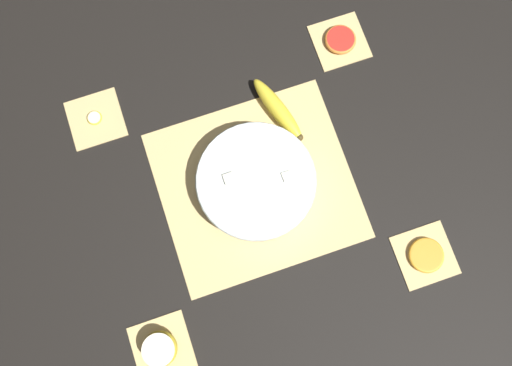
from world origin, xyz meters
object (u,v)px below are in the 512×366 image
object	(u,v)px
fruit_salad_bowl	(256,182)
grapefruit_slice	(340,40)
orange_slice_whole	(426,255)
apple_half	(160,349)
banana_coin_single	(95,118)
whole_banana	(278,109)

from	to	relation	value
fruit_salad_bowl	grapefruit_slice	bearing A→B (deg)	41.56
grapefruit_slice	orange_slice_whole	bearing A→B (deg)	-90.00
orange_slice_whole	grapefruit_slice	bearing A→B (deg)	90.00
fruit_salad_bowl	grapefruit_slice	world-z (taller)	fruit_salad_bowl
orange_slice_whole	fruit_salad_bowl	bearing A→B (deg)	138.43
apple_half	banana_coin_single	size ratio (longest dim) A/B	2.17
apple_half	grapefruit_slice	world-z (taller)	apple_half
banana_coin_single	whole_banana	bearing A→B (deg)	-16.61
fruit_salad_bowl	apple_half	distance (m)	0.41
fruit_salad_bowl	banana_coin_single	size ratio (longest dim) A/B	7.64
whole_banana	apple_half	bearing A→B (deg)	-134.26
whole_banana	grapefruit_slice	size ratio (longest dim) A/B	2.39
apple_half	banana_coin_single	world-z (taller)	apple_half
grapefruit_slice	whole_banana	bearing A→B (deg)	-148.87
apple_half	grapefruit_slice	distance (m)	0.83
orange_slice_whole	grapefruit_slice	xyz separation A→B (m)	(0.00, 0.55, 0.00)
whole_banana	banana_coin_single	xyz separation A→B (m)	(-0.41, 0.12, -0.01)
fruit_salad_bowl	apple_half	size ratio (longest dim) A/B	3.52
orange_slice_whole	banana_coin_single	size ratio (longest dim) A/B	2.28
orange_slice_whole	apple_half	bearing A→B (deg)	180.00
orange_slice_whole	grapefruit_slice	size ratio (longest dim) A/B	1.04
whole_banana	orange_slice_whole	world-z (taller)	whole_banana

